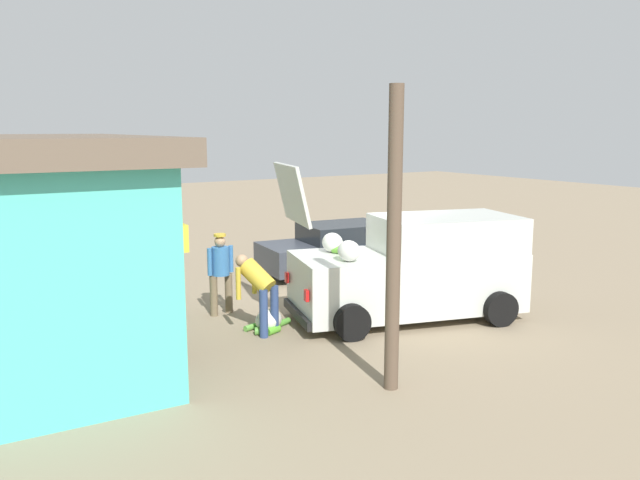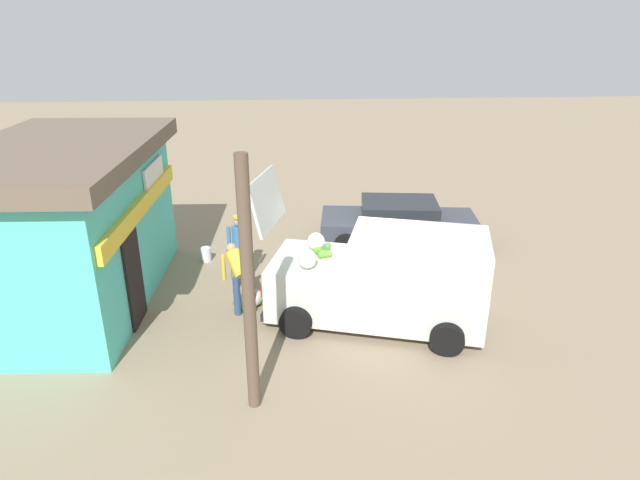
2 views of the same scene
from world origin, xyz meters
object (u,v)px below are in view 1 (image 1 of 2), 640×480
delivery_van (415,268)px  paint_bucket (155,300)px  storefront_bar (30,248)px  customer_bending (259,286)px  vendor_standing (221,269)px  parked_sedan (343,249)px  unloaded_banana_pile (268,321)px

delivery_van → paint_bucket: delivery_van is taller
storefront_bar → customer_bending: 3.75m
storefront_bar → vendor_standing: storefront_bar is taller
parked_sedan → vendor_standing: (-1.87, 4.18, 0.32)m
customer_bending → unloaded_banana_pile: customer_bending is taller
storefront_bar → paint_bucket: 3.53m
delivery_van → unloaded_banana_pile: delivery_van is taller
parked_sedan → unloaded_banana_pile: bearing=130.1°
vendor_standing → paint_bucket: bearing=42.3°
storefront_bar → unloaded_banana_pile: size_ratio=6.50×
storefront_bar → vendor_standing: size_ratio=3.86×
delivery_van → parked_sedan: 4.22m
parked_sedan → vendor_standing: vendor_standing is taller
storefront_bar → customer_bending: bearing=-100.2°
delivery_van → unloaded_banana_pile: bearing=74.4°
vendor_standing → customer_bending: vendor_standing is taller
vendor_standing → customer_bending: (-1.45, -0.08, -0.04)m
storefront_bar → parked_sedan: 8.22m
parked_sedan → paint_bucket: bearing=98.7°
paint_bucket → parked_sedan: bearing=-81.3°
parked_sedan → paint_bucket: size_ratio=12.12×
paint_bucket → customer_bending: bearing=-157.2°
unloaded_banana_pile → delivery_van: bearing=-105.6°
vendor_standing → unloaded_banana_pile: 1.62m
parked_sedan → paint_bucket: parked_sedan is taller
unloaded_banana_pile → parked_sedan: bearing=-49.9°
storefront_bar → customer_bending: size_ratio=4.44×
delivery_van → unloaded_banana_pile: 2.99m
parked_sedan → unloaded_banana_pile: parked_sedan is taller
customer_bending → unloaded_banana_pile: bearing=-77.5°
delivery_van → customer_bending: bearing=76.2°
vendor_standing → paint_bucket: (1.08, 0.98, -0.73)m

